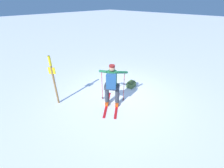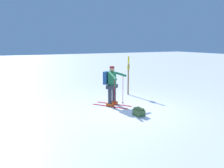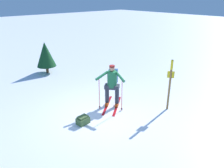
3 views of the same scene
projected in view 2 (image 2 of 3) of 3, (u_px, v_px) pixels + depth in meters
name	position (u px, v px, depth m)	size (l,w,h in m)	color
ground_plane	(125.00, 109.00, 8.33)	(80.00, 80.00, 0.00)	white
skier	(111.00, 83.00, 8.68)	(1.52, 1.32, 1.59)	red
dropped_backpack	(139.00, 112.00, 7.59)	(0.41, 0.31, 0.27)	#4C6B38
trail_marker	(128.00, 72.00, 10.48)	(0.16, 0.21, 1.86)	olive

